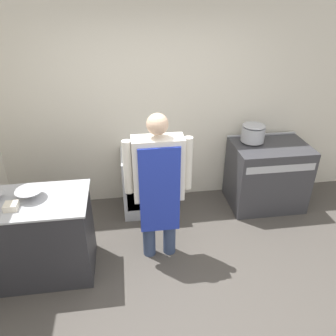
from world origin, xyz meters
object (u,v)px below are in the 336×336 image
object	(u,v)px
stock_pot	(253,132)
fridge_unit	(145,182)
person_cook	(158,181)
mixing_bowl	(30,194)
stove	(267,175)
plastic_tub	(11,206)

from	to	relation	value
stock_pot	fridge_unit	bearing A→B (deg)	-178.86
person_cook	mixing_bowl	world-z (taller)	person_cook
stove	person_cook	xyz separation A→B (m)	(-1.58, -0.81, 0.52)
person_cook	stock_pot	xyz separation A→B (m)	(1.35, 0.93, 0.07)
fridge_unit	stock_pot	bearing A→B (deg)	1.14
stove	person_cook	size ratio (longest dim) A/B	0.58
stove	fridge_unit	xyz separation A→B (m)	(-1.66, 0.10, -0.03)
fridge_unit	person_cook	distance (m)	1.06
stove	mixing_bowl	size ratio (longest dim) A/B	3.67
mixing_bowl	stock_pot	bearing A→B (deg)	20.78
person_cook	mixing_bowl	xyz separation A→B (m)	(-1.25, -0.05, -0.01)
plastic_tub	stock_pot	distance (m)	2.97
fridge_unit	person_cook	bearing A→B (deg)	-84.78
stove	fridge_unit	world-z (taller)	stove
plastic_tub	stock_pot	size ratio (longest dim) A/B	0.39
stove	mixing_bowl	bearing A→B (deg)	-163.00
plastic_tub	stock_pot	xyz separation A→B (m)	(2.73, 1.15, 0.10)
mixing_bowl	plastic_tub	xyz separation A→B (m)	(-0.13, -0.17, -0.01)
fridge_unit	mixing_bowl	size ratio (longest dim) A/B	3.11
mixing_bowl	stock_pot	xyz separation A→B (m)	(2.60, 0.99, 0.08)
person_cook	plastic_tub	size ratio (longest dim) A/B	14.25
person_cook	stock_pot	distance (m)	1.65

